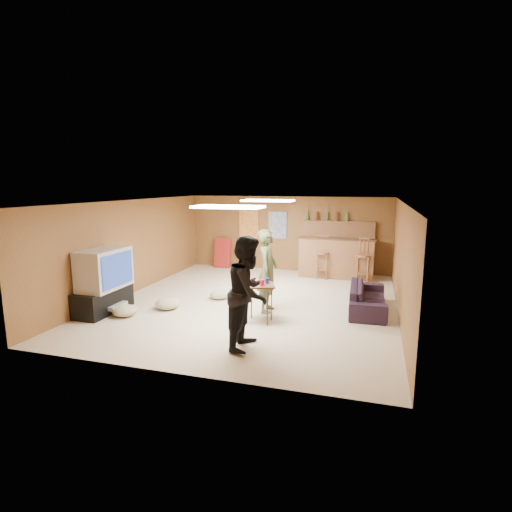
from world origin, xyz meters
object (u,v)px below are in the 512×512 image
(person_black, at_px, (248,292))
(sofa, at_px, (368,298))
(person_olive, at_px, (267,271))
(tv_body, at_px, (104,269))
(bar_counter, at_px, (336,258))
(tray_table, at_px, (259,303))

(person_black, height_order, sofa, person_black)
(person_olive, bearing_deg, sofa, -74.88)
(tv_body, xyz_separation_m, bar_counter, (4.15, 4.45, -0.35))
(tv_body, bearing_deg, sofa, 17.96)
(bar_counter, distance_m, person_olive, 3.62)
(bar_counter, xyz_separation_m, tray_table, (-1.03, -4.12, -0.19))
(person_olive, distance_m, sofa, 2.14)
(bar_counter, bearing_deg, tray_table, -104.02)
(person_black, relative_size, sofa, 0.99)
(person_black, bearing_deg, tray_table, 8.96)
(sofa, bearing_deg, person_black, 142.51)
(tray_table, bearing_deg, bar_counter, 75.98)
(tv_body, height_order, tray_table, tv_body)
(bar_counter, relative_size, person_black, 1.12)
(person_black, distance_m, sofa, 3.11)
(person_olive, relative_size, sofa, 0.93)
(tv_body, relative_size, person_black, 0.62)
(tv_body, bearing_deg, person_black, -14.21)
(tv_body, xyz_separation_m, sofa, (5.06, 1.64, -0.64))
(tv_body, height_order, sofa, tv_body)
(tv_body, height_order, person_black, person_black)
(person_black, distance_m, tray_table, 1.28)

